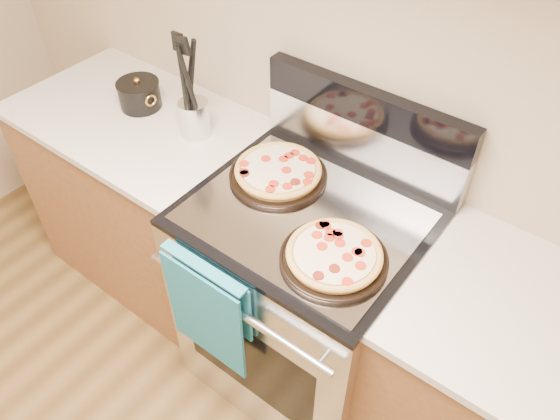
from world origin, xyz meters
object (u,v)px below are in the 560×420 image
Objects in this scene: pepperoni_pizza_back at (278,172)px; saucepan at (140,95)px; range_body at (305,299)px; pepperoni_pizza_front at (334,256)px; utensil_crock at (195,118)px.

pepperoni_pizza_back is 2.02× the size of saucepan.
range_body is 0.53m from pepperoni_pizza_back.
saucepan reaches higher than pepperoni_pizza_front.
utensil_crock is (-0.59, 0.10, 0.53)m from range_body.
saucepan is (-0.90, 0.10, 0.51)m from range_body.
range_body is at bearing 144.16° from pepperoni_pizza_front.
pepperoni_pizza_front is (0.36, -0.20, -0.00)m from pepperoni_pizza_back.
pepperoni_pizza_front is (0.18, -0.13, 0.50)m from range_body.
utensil_crock is at bearing 163.70° from pepperoni_pizza_front.
pepperoni_pizza_back is 0.41m from utensil_crock.
utensil_crock is at bearing 176.40° from pepperoni_pizza_back.
pepperoni_pizza_front is at bearing -35.84° from range_body.
pepperoni_pizza_back is at bearing -2.13° from saucepan.
utensil_crock is (-0.77, 0.23, 0.03)m from pepperoni_pizza_front.
utensil_crock is at bearing 170.81° from range_body.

